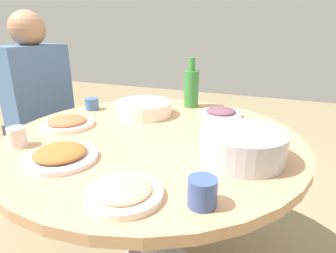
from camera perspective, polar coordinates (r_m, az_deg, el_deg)
name	(u,v)px	position (r m, az deg, el deg)	size (l,w,h in m)	color
round_dining_table	(153,164)	(1.21, -2.97, -7.49)	(1.19, 1.19, 0.73)	#99999E
rice_bowl	(242,145)	(0.96, 14.65, -3.55)	(0.28, 0.28, 0.11)	#B2B5BA
soup_bowl	(144,109)	(1.41, -4.83, 3.56)	(0.27, 0.27, 0.07)	white
dish_shrimp	(124,192)	(0.76, -8.77, -12.82)	(0.20, 0.20, 0.04)	silver
dish_tofu_braise	(67,122)	(1.33, -19.48, 0.77)	(0.23, 0.23, 0.04)	white
dish_eggplant	(221,113)	(1.42, 10.50, 2.75)	(0.20, 0.20, 0.04)	silver
dish_stirfry	(60,155)	(1.00, -20.69, -5.35)	(0.24, 0.24, 0.05)	silver
green_bottle	(191,87)	(1.54, 4.66, 7.78)	(0.08, 0.08, 0.26)	#347F38
tea_cup_near	(17,137)	(1.17, -27.89, -1.86)	(0.07, 0.07, 0.07)	silver
tea_cup_far	(202,192)	(0.72, 6.86, -12.87)	(0.07, 0.07, 0.07)	#384F8C
tea_cup_side	(92,104)	(1.55, -14.94, 4.35)	(0.07, 0.07, 0.06)	#376096
stool_for_diner_left	(50,177)	(2.01, -22.45, -9.22)	(0.32, 0.32, 0.47)	brown
diner_left	(37,92)	(1.82, -24.69, 6.28)	(0.42, 0.40, 0.76)	#2D333D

